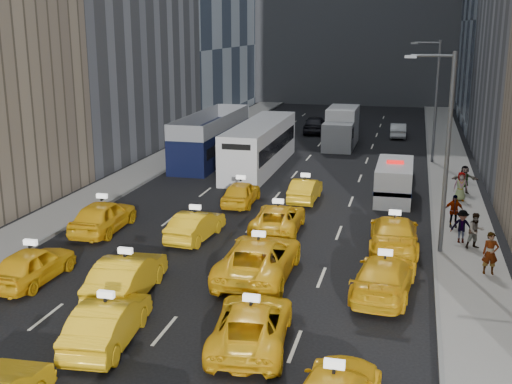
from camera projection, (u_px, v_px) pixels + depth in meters
ground at (141, 360)px, 19.90m from camera, size 160.00×160.00×0.00m
sidewalk_west at (147, 169)px, 45.79m from camera, size 3.00×90.00×0.15m
sidewalk_east at (453, 186)px, 40.91m from camera, size 3.00×90.00×0.15m
curb_west at (166, 170)px, 45.45m from camera, size 0.15×90.00×0.18m
curb_east at (430, 184)px, 41.24m from camera, size 0.15×90.00×0.18m
streetlight_near at (445, 147)px, 27.78m from camera, size 2.15×0.22×9.00m
streetlight_far at (435, 98)px, 46.56m from camera, size 2.15×0.22×9.00m
taxi_5 at (108, 322)px, 20.74m from camera, size 2.04×4.69×1.50m
taxi_6 at (251, 324)px, 20.68m from camera, size 2.88×5.30×1.41m
taxi_8 at (33, 265)px, 25.70m from camera, size 1.88×4.38×1.47m
taxi_9 at (127, 276)px, 24.36m from camera, size 2.06×5.02×1.62m
taxi_10 at (259, 258)px, 26.18m from camera, size 2.81×6.00×1.66m
taxi_11 at (384, 276)px, 24.52m from camera, size 2.57×5.33×1.50m
taxi_12 at (103, 216)px, 31.98m from camera, size 2.06×4.83×1.63m
taxi_13 at (196, 225)px, 30.90m from camera, size 1.85×4.32×1.39m
taxi_14 at (278, 219)px, 31.98m from camera, size 2.47×5.03×1.37m
taxi_15 at (394, 233)px, 29.46m from camera, size 2.39×5.44×1.55m
taxi_16 at (241, 193)px, 36.82m from camera, size 1.76×4.15×1.40m
taxi_17 at (305, 190)px, 37.64m from camera, size 1.51×4.07×1.33m
nypd_van at (394, 182)px, 37.93m from camera, size 2.48×5.54×2.32m
double_decker at (212, 138)px, 48.66m from camera, size 3.94×12.28×3.51m
city_bus at (260, 146)px, 45.95m from camera, size 3.97×12.98×3.30m
box_truck at (341, 128)px, 54.24m from camera, size 3.28×7.28×3.22m
misc_car_0 at (397, 166)px, 43.19m from camera, size 1.91×5.03×1.64m
misc_car_1 at (251, 126)px, 60.77m from camera, size 3.03×5.50×1.46m
misc_car_2 at (346, 124)px, 61.56m from camera, size 2.72×5.46×1.52m
misc_car_3 at (315, 124)px, 61.04m from camera, size 2.23×5.02×1.68m
misc_car_4 at (398, 130)px, 58.74m from camera, size 1.54×4.07×1.33m
pedestrian_0 at (490, 253)px, 26.13m from camera, size 0.69×0.49×1.78m
pedestrian_1 at (476, 231)px, 29.13m from camera, size 0.92×0.73×1.67m
pedestrian_2 at (462, 226)px, 29.94m from camera, size 1.03×0.45×1.58m
pedestrian_3 at (454, 211)px, 32.23m from camera, size 1.02×0.53×1.68m
pedestrian_4 at (461, 186)px, 37.08m from camera, size 0.88×0.55×1.69m
pedestrian_5 at (464, 179)px, 38.70m from camera, size 1.62×0.66×1.70m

